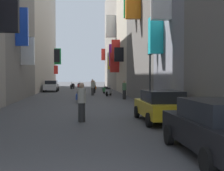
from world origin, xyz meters
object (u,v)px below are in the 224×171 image
(scooter_silver, at_px, (109,91))
(pedestrian_near_right, at_px, (82,102))
(scooter_green, at_px, (106,90))
(pedestrian_near_left, at_px, (94,87))
(scooter_orange, at_px, (94,87))
(scooter_blue, at_px, (79,96))
(parked_car_black, at_px, (219,127))
(parked_car_silver, at_px, (51,86))
(scooter_red, at_px, (79,85))
(parked_car_yellow, at_px, (161,105))
(pedestrian_mid_street, at_px, (93,88))
(traffic_light_near_corner, at_px, (150,64))
(pedestrian_far_away, at_px, (124,90))
(pedestrian_crossing, at_px, (92,85))
(scooter_black, at_px, (72,86))

(scooter_silver, bearing_deg, pedestrian_near_right, -98.84)
(scooter_green, bearing_deg, pedestrian_near_left, 127.71)
(scooter_orange, height_order, scooter_blue, same)
(parked_car_black, distance_m, parked_car_silver, 34.71)
(scooter_red, relative_size, scooter_orange, 1.00)
(scooter_green, bearing_deg, scooter_red, 101.25)
(parked_car_yellow, xyz_separation_m, pedestrian_mid_street, (-2.44, 19.32, 0.05))
(pedestrian_near_right, height_order, traffic_light_near_corner, traffic_light_near_corner)
(pedestrian_near_right, distance_m, traffic_light_near_corner, 7.00)
(parked_car_silver, height_order, pedestrian_near_right, pedestrian_near_right)
(pedestrian_mid_street, bearing_deg, parked_car_silver, 121.62)
(scooter_orange, relative_size, traffic_light_near_corner, 0.47)
(pedestrian_far_away, bearing_deg, scooter_silver, 101.25)
(scooter_silver, relative_size, pedestrian_crossing, 1.14)
(scooter_red, height_order, pedestrian_near_left, pedestrian_near_left)
(parked_car_silver, height_order, traffic_light_near_corner, traffic_light_near_corner)
(parked_car_black, bearing_deg, scooter_silver, 91.74)
(parked_car_silver, distance_m, pedestrian_far_away, 16.26)
(pedestrian_near_left, bearing_deg, pedestrian_mid_street, -94.26)
(scooter_red, xyz_separation_m, scooter_blue, (0.21, -27.15, -0.00))
(scooter_black, bearing_deg, pedestrian_crossing, -71.63)
(parked_car_black, bearing_deg, pedestrian_near_left, 94.01)
(scooter_black, bearing_deg, scooter_blue, -87.08)
(parked_car_yellow, height_order, scooter_blue, parked_car_yellow)
(scooter_silver, bearing_deg, pedestrian_far_away, -78.75)
(pedestrian_mid_street, bearing_deg, scooter_red, 94.84)
(scooter_black, relative_size, scooter_blue, 1.01)
(pedestrian_near_left, bearing_deg, parked_car_yellow, -84.86)
(parked_car_yellow, xyz_separation_m, scooter_black, (-5.09, 35.79, -0.30))
(parked_car_black, distance_m, scooter_blue, 17.31)
(scooter_green, distance_m, scooter_orange, 8.08)
(pedestrian_crossing, bearing_deg, scooter_red, 99.47)
(scooter_orange, bearing_deg, pedestrian_far_away, -82.83)
(scooter_silver, bearing_deg, parked_car_yellow, -87.55)
(scooter_orange, xyz_separation_m, pedestrian_crossing, (-0.34, -2.86, 0.35))
(parked_car_black, height_order, parked_car_silver, parked_car_black)
(scooter_black, relative_size, traffic_light_near_corner, 0.45)
(parked_car_black, xyz_separation_m, scooter_silver, (-0.75, 24.59, -0.33))
(pedestrian_near_right, bearing_deg, traffic_light_near_corner, 49.78)
(scooter_black, xyz_separation_m, pedestrian_far_away, (5.29, -22.24, 0.37))
(pedestrian_near_right, height_order, pedestrian_mid_street, pedestrian_near_right)
(scooter_black, distance_m, traffic_light_near_corner, 30.90)
(scooter_blue, relative_size, pedestrian_near_right, 1.04)
(parked_car_silver, relative_size, scooter_green, 2.18)
(pedestrian_near_right, bearing_deg, pedestrian_mid_street, 86.48)
(scooter_black, bearing_deg, traffic_light_near_corner, -79.11)
(scooter_orange, distance_m, traffic_light_near_corner, 24.69)
(parked_car_silver, height_order, scooter_red, parked_car_silver)
(parked_car_silver, xyz_separation_m, scooter_silver, (6.86, -9.27, -0.31))
(scooter_green, xyz_separation_m, pedestrian_mid_street, (-1.61, -2.63, 0.35))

